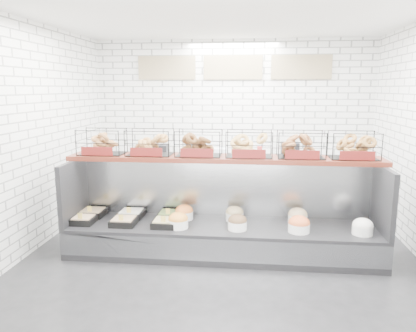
# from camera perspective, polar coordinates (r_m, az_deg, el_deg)

# --- Properties ---
(ground) EXTENTS (5.50, 5.50, 0.00)m
(ground) POSITION_cam_1_polar(r_m,az_deg,el_deg) (5.18, 1.70, -13.46)
(ground) COLOR black
(ground) RESTS_ON ground
(room_shell) EXTENTS (5.02, 5.51, 3.01)m
(room_shell) POSITION_cam_1_polar(r_m,az_deg,el_deg) (5.32, 2.35, 10.04)
(room_shell) COLOR white
(room_shell) RESTS_ON ground
(display_case) EXTENTS (4.00, 0.90, 1.20)m
(display_case) POSITION_cam_1_polar(r_m,az_deg,el_deg) (5.38, 1.88, -8.76)
(display_case) COLOR black
(display_case) RESTS_ON ground
(bagel_shelf) EXTENTS (4.10, 0.50, 0.40)m
(bagel_shelf) POSITION_cam_1_polar(r_m,az_deg,el_deg) (5.29, 2.25, 2.76)
(bagel_shelf) COLOR #48170F
(bagel_shelf) RESTS_ON display_case
(prep_counter) EXTENTS (4.00, 0.60, 1.20)m
(prep_counter) POSITION_cam_1_polar(r_m,az_deg,el_deg) (7.34, 3.18, -2.26)
(prep_counter) COLOR #93969B
(prep_counter) RESTS_ON ground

